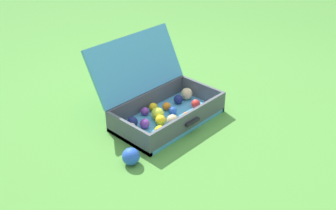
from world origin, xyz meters
TOP-DOWN VIEW (x-y plane):
  - ground_plane at (0.00, 0.00)m, footprint 16.00×16.00m
  - open_suitcase at (-0.07, 0.11)m, footprint 0.66×0.56m
  - stray_ball_on_grass at (-0.50, -0.11)m, footprint 0.09×0.09m

SIDE VIEW (x-z plane):
  - ground_plane at x=0.00m, z-range 0.00..0.00m
  - stray_ball_on_grass at x=-0.50m, z-range 0.00..0.09m
  - open_suitcase at x=-0.07m, z-range -0.13..0.34m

